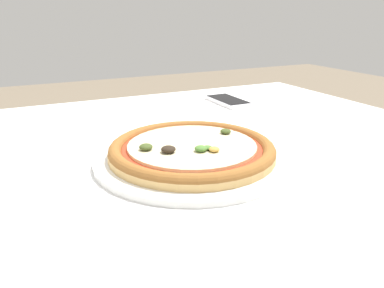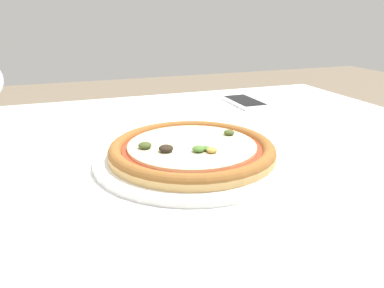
% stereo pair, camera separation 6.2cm
% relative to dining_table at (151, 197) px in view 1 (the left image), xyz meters
% --- Properties ---
extents(dining_table, '(1.29, 0.90, 0.73)m').
position_rel_dining_table_xyz_m(dining_table, '(0.00, 0.00, 0.00)').
color(dining_table, brown).
rests_on(dining_table, ground_plane).
extents(pizza_plate, '(0.32, 0.32, 0.04)m').
position_rel_dining_table_xyz_m(pizza_plate, '(0.05, -0.07, 0.11)').
color(pizza_plate, white).
rests_on(pizza_plate, dining_table).
extents(cell_phone, '(0.07, 0.14, 0.01)m').
position_rel_dining_table_xyz_m(cell_phone, '(0.32, 0.26, 0.10)').
color(cell_phone, white).
rests_on(cell_phone, dining_table).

